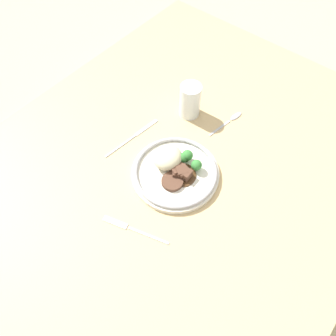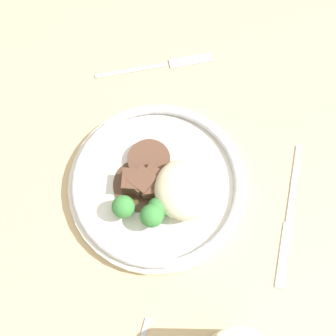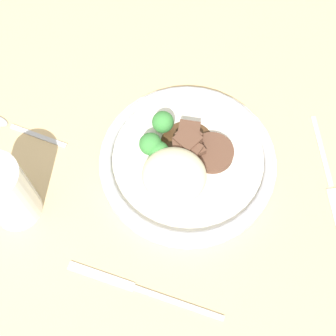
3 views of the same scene
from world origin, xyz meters
TOP-DOWN VIEW (x-y plane):
  - ground_plane at (0.00, 0.00)m, footprint 8.00×8.00m
  - dining_table at (0.00, 0.00)m, footprint 1.40×1.10m
  - plate at (-0.02, -0.01)m, footprint 0.26×0.26m
  - juice_glass at (0.19, 0.10)m, footprint 0.07×0.07m
  - fork at (-0.23, -0.03)m, footprint 0.07×0.19m
  - knife at (0.00, 0.17)m, footprint 0.21×0.03m
  - spoon at (0.26, -0.03)m, footprint 0.15×0.04m

SIDE VIEW (x-z plane):
  - ground_plane at x=0.00m, z-range 0.00..0.00m
  - dining_table at x=0.00m, z-range 0.00..0.05m
  - fork at x=-0.23m, z-range 0.05..0.05m
  - knife at x=0.00m, z-range 0.05..0.05m
  - spoon at x=0.26m, z-range 0.05..0.05m
  - plate at x=-0.02m, z-range 0.04..0.10m
  - juice_glass at x=0.19m, z-range 0.04..0.16m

